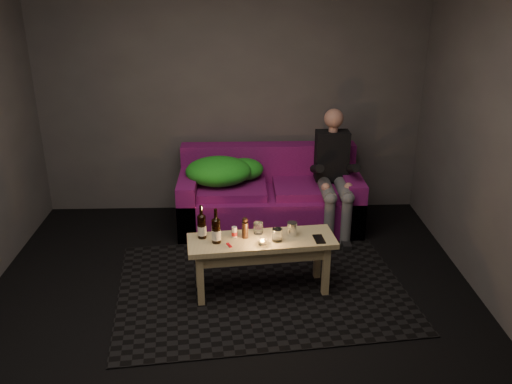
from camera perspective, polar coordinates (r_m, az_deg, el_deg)
floor at (r=4.11m, az=-2.60°, el=-14.28°), size 4.50×4.50×0.00m
room at (r=3.86m, az=-2.97°, el=10.23°), size 4.50×4.50×4.50m
rug at (r=4.58m, az=0.55°, el=-9.94°), size 2.52×1.95×0.01m
sofa at (r=5.56m, az=1.42°, el=-0.65°), size 1.81×0.82×0.78m
green_blanket at (r=5.44m, az=-3.52°, el=2.22°), size 0.80×0.54×0.27m
person at (r=5.37m, az=8.18°, el=2.23°), size 0.33×0.75×1.21m
coffee_table at (r=4.34m, az=0.59°, el=-5.94°), size 1.20×0.50×0.48m
beer_bottle_a at (r=4.29m, az=-5.73°, el=-3.59°), size 0.07×0.07×0.28m
beer_bottle_b at (r=4.21m, az=-4.22°, el=-4.04°), size 0.07×0.07×0.28m
salt_shaker at (r=4.31m, az=-2.29°, el=-4.24°), size 0.05×0.05×0.09m
pepper_mill at (r=4.29m, az=-1.17°, el=-4.03°), size 0.05×0.05×0.13m
tumbler_back at (r=4.37m, az=0.25°, el=-3.81°), size 0.10×0.10×0.09m
tealight at (r=4.20m, az=0.67°, el=-5.29°), size 0.06×0.06×0.04m
tumbler_front at (r=4.25m, az=2.24°, el=-4.54°), size 0.09×0.09×0.10m
steel_cup at (r=4.34m, az=3.81°, el=-3.89°), size 0.09×0.09×0.11m
smartphone at (r=4.32m, az=6.64°, el=-4.94°), size 0.09×0.16×0.01m
red_lighter at (r=4.20m, az=-2.85°, el=-5.62°), size 0.05×0.07×0.01m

